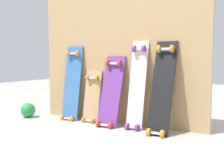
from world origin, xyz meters
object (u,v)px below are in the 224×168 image
at_px(skateboard_purple, 111,94).
at_px(rubber_ball, 28,110).
at_px(skateboard_natural, 92,99).
at_px(skateboard_white, 137,88).
at_px(skateboard_black, 162,90).
at_px(skateboard_blue, 72,86).

height_order(skateboard_purple, rubber_ball, skateboard_purple).
height_order(skateboard_natural, skateboard_white, skateboard_white).
distance_m(skateboard_white, skateboard_black, 0.29).
distance_m(skateboard_blue, skateboard_purple, 0.56).
distance_m(skateboard_white, rubber_ball, 1.44).
xyz_separation_m(skateboard_natural, skateboard_purple, (0.29, -0.06, 0.08)).
bearing_deg(skateboard_black, rubber_ball, -176.35).
distance_m(skateboard_blue, rubber_ball, 0.65).
bearing_deg(rubber_ball, skateboard_white, 6.65).
bearing_deg(skateboard_purple, skateboard_white, 5.82).
distance_m(skateboard_purple, skateboard_white, 0.30).
xyz_separation_m(skateboard_purple, rubber_ball, (-1.10, -0.13, -0.25)).
relative_size(skateboard_blue, skateboard_natural, 1.42).
bearing_deg(skateboard_purple, skateboard_natural, 167.31).
height_order(skateboard_blue, rubber_ball, skateboard_blue).
bearing_deg(rubber_ball, skateboard_purple, 6.87).
height_order(skateboard_natural, skateboard_black, skateboard_black).
distance_m(skateboard_blue, skateboard_white, 0.85).
distance_m(skateboard_natural, skateboard_purple, 0.30).
distance_m(skateboard_blue, skateboard_black, 1.14).
relative_size(skateboard_purple, skateboard_black, 0.85).
relative_size(skateboard_blue, rubber_ball, 5.28).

